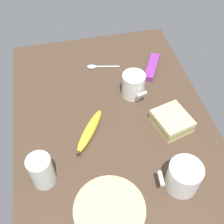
% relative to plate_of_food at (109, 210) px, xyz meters
% --- Properties ---
extents(tabletop, '(0.90, 0.64, 0.02)m').
position_rel_plate_of_food_xyz_m(tabletop, '(0.30, -0.07, -0.02)').
color(tabletop, '#4C3828').
rests_on(tabletop, ground).
extents(plate_of_food, '(0.19, 0.19, 0.01)m').
position_rel_plate_of_food_xyz_m(plate_of_food, '(0.00, 0.00, 0.00)').
color(plate_of_food, '#EAE58C').
rests_on(plate_of_food, tabletop).
extents(coffee_mug_black, '(0.10, 0.08, 0.09)m').
position_rel_plate_of_food_xyz_m(coffee_mug_black, '(0.39, -0.17, 0.04)').
color(coffee_mug_black, white).
rests_on(coffee_mug_black, tabletop).
extents(coffee_mug_milky, '(0.09, 0.11, 0.09)m').
position_rel_plate_of_food_xyz_m(coffee_mug_milky, '(0.03, -0.21, 0.04)').
color(coffee_mug_milky, white).
rests_on(coffee_mug_milky, tabletop).
extents(sandwich_main, '(0.13, 0.13, 0.04)m').
position_rel_plate_of_food_xyz_m(sandwich_main, '(0.23, -0.25, 0.02)').
color(sandwich_main, beige).
rests_on(sandwich_main, tabletop).
extents(glass_of_milk, '(0.06, 0.06, 0.11)m').
position_rel_plate_of_food_xyz_m(glass_of_milk, '(0.12, 0.16, 0.04)').
color(glass_of_milk, silver).
rests_on(glass_of_milk, tabletop).
extents(banana, '(0.16, 0.12, 0.03)m').
position_rel_plate_of_food_xyz_m(banana, '(0.25, 0.01, 0.01)').
color(banana, yellow).
rests_on(banana, tabletop).
extents(spoon, '(0.04, 0.13, 0.01)m').
position_rel_plate_of_food_xyz_m(spoon, '(0.56, -0.07, -0.00)').
color(spoon, silver).
rests_on(spoon, tabletop).
extents(snack_bar, '(0.14, 0.10, 0.02)m').
position_rel_plate_of_food_xyz_m(snack_bar, '(0.50, -0.27, 0.00)').
color(snack_bar, purple).
rests_on(snack_bar, tabletop).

